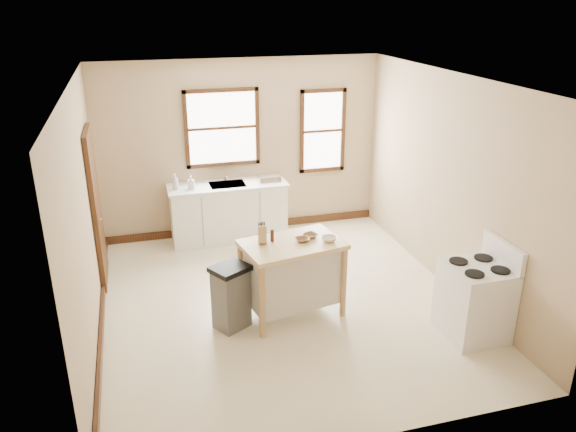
# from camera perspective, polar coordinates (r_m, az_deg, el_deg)

# --- Properties ---
(floor) EXTENTS (5.00, 5.00, 0.00)m
(floor) POSITION_cam_1_polar(r_m,az_deg,el_deg) (7.29, -0.52, -8.75)
(floor) COLOR beige
(floor) RESTS_ON ground
(ceiling) EXTENTS (5.00, 5.00, 0.00)m
(ceiling) POSITION_cam_1_polar(r_m,az_deg,el_deg) (6.35, -0.61, 13.60)
(ceiling) COLOR white
(ceiling) RESTS_ON ground
(wall_back) EXTENTS (4.50, 0.04, 2.80)m
(wall_back) POSITION_cam_1_polar(r_m,az_deg,el_deg) (9.02, -4.74, 6.88)
(wall_back) COLOR tan
(wall_back) RESTS_ON ground
(wall_left) EXTENTS (0.04, 5.00, 2.80)m
(wall_left) POSITION_cam_1_polar(r_m,az_deg,el_deg) (6.52, -20.02, -0.28)
(wall_left) COLOR tan
(wall_left) RESTS_ON ground
(wall_right) EXTENTS (0.04, 5.00, 2.80)m
(wall_right) POSITION_cam_1_polar(r_m,az_deg,el_deg) (7.56, 16.15, 3.16)
(wall_right) COLOR tan
(wall_right) RESTS_ON ground
(window_main) EXTENTS (1.17, 0.06, 1.22)m
(window_main) POSITION_cam_1_polar(r_m,az_deg,el_deg) (8.87, -6.70, 8.88)
(window_main) COLOR black
(window_main) RESTS_ON wall_back
(window_side) EXTENTS (0.77, 0.06, 1.37)m
(window_side) POSITION_cam_1_polar(r_m,az_deg,el_deg) (9.30, 3.53, 8.62)
(window_side) COLOR black
(window_side) RESTS_ON wall_back
(door_left) EXTENTS (0.06, 0.90, 2.10)m
(door_left) POSITION_cam_1_polar(r_m,az_deg,el_deg) (7.85, -18.90, 0.80)
(door_left) COLOR black
(door_left) RESTS_ON ground
(baseboard_back) EXTENTS (4.50, 0.04, 0.12)m
(baseboard_back) POSITION_cam_1_polar(r_m,az_deg,el_deg) (9.43, -4.45, -1.07)
(baseboard_back) COLOR black
(baseboard_back) RESTS_ON ground
(baseboard_left) EXTENTS (0.04, 5.00, 0.12)m
(baseboard_left) POSITION_cam_1_polar(r_m,az_deg,el_deg) (7.10, -18.39, -10.34)
(baseboard_left) COLOR black
(baseboard_left) RESTS_ON ground
(sink_counter) EXTENTS (1.86, 0.62, 0.92)m
(sink_counter) POSITION_cam_1_polar(r_m,az_deg,el_deg) (8.98, -6.06, 0.45)
(sink_counter) COLOR white
(sink_counter) RESTS_ON ground
(faucet) EXTENTS (0.03, 0.03, 0.22)m
(faucet) POSITION_cam_1_polar(r_m,az_deg,el_deg) (8.96, -6.40, 4.25)
(faucet) COLOR silver
(faucet) RESTS_ON sink_counter
(soap_bottle_a) EXTENTS (0.12, 0.12, 0.24)m
(soap_bottle_a) POSITION_cam_1_polar(r_m,az_deg,el_deg) (8.67, -11.38, 3.43)
(soap_bottle_a) COLOR #B2B2B2
(soap_bottle_a) RESTS_ON sink_counter
(soap_bottle_b) EXTENTS (0.11, 0.11, 0.21)m
(soap_bottle_b) POSITION_cam_1_polar(r_m,az_deg,el_deg) (8.66, -9.82, 3.40)
(soap_bottle_b) COLOR #B2B2B2
(soap_bottle_b) RESTS_ON sink_counter
(dish_rack) EXTENTS (0.44, 0.40, 0.09)m
(dish_rack) POSITION_cam_1_polar(r_m,az_deg,el_deg) (8.90, -1.95, 3.81)
(dish_rack) COLOR silver
(dish_rack) RESTS_ON sink_counter
(kitchen_island) EXTENTS (1.28, 0.94, 0.96)m
(kitchen_island) POSITION_cam_1_polar(r_m,az_deg,el_deg) (6.84, 0.42, -6.35)
(kitchen_island) COLOR #FACB93
(kitchen_island) RESTS_ON ground
(knife_block) EXTENTS (0.12, 0.12, 0.20)m
(knife_block) POSITION_cam_1_polar(r_m,az_deg,el_deg) (6.58, -2.63, -1.94)
(knife_block) COLOR tan
(knife_block) RESTS_ON kitchen_island
(pepper_grinder) EXTENTS (0.06, 0.06, 0.15)m
(pepper_grinder) POSITION_cam_1_polar(r_m,az_deg,el_deg) (6.63, -1.62, -2.00)
(pepper_grinder) COLOR #3C1C10
(pepper_grinder) RESTS_ON kitchen_island
(bowl_a) EXTENTS (0.17, 0.17, 0.04)m
(bowl_a) POSITION_cam_1_polar(r_m,az_deg,el_deg) (6.65, 1.47, -2.42)
(bowl_a) COLOR brown
(bowl_a) RESTS_ON kitchen_island
(bowl_b) EXTENTS (0.22, 0.22, 0.04)m
(bowl_b) POSITION_cam_1_polar(r_m,az_deg,el_deg) (6.76, 2.31, -2.00)
(bowl_b) COLOR brown
(bowl_b) RESTS_ON kitchen_island
(bowl_c) EXTENTS (0.19, 0.19, 0.05)m
(bowl_c) POSITION_cam_1_polar(r_m,az_deg,el_deg) (6.67, 4.19, -2.33)
(bowl_c) COLOR silver
(bowl_c) RESTS_ON kitchen_island
(trash_bin) EXTENTS (0.52, 0.50, 0.79)m
(trash_bin) POSITION_cam_1_polar(r_m,az_deg,el_deg) (6.65, -5.80, -8.17)
(trash_bin) COLOR #5A5B58
(trash_bin) RESTS_ON ground
(gas_stove) EXTENTS (0.70, 0.71, 1.14)m
(gas_stove) POSITION_cam_1_polar(r_m,az_deg,el_deg) (6.74, 18.53, -7.16)
(gas_stove) COLOR white
(gas_stove) RESTS_ON ground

